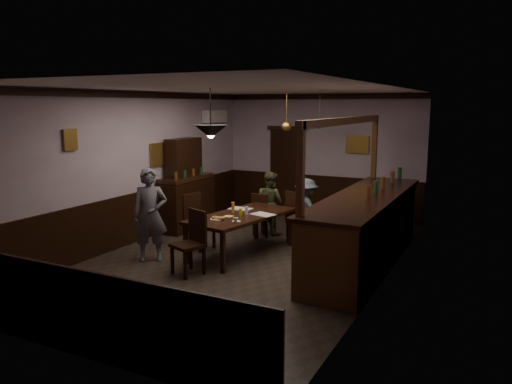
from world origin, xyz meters
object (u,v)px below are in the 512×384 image
Objects in this scene: pendant_brass_mid at (286,127)px; chair_far_right at (298,215)px; chair_near at (192,239)px; person_seated_left at (270,203)px; coffee_cup at (236,220)px; pendant_brass_far at (319,124)px; dining_table at (241,218)px; bar_counter at (365,227)px; sideboard at (186,193)px; person_standing at (150,215)px; chair_far_left at (262,213)px; person_seated_right at (306,209)px; chair_side at (197,219)px; pendant_iron at (211,132)px; soda_can at (241,212)px.

chair_far_right is at bearing -31.98° from pendant_brass_mid.
pendant_brass_mid is at bearing 100.40° from chair_near.
person_seated_left is 2.26m from coffee_cup.
pendant_brass_far is at bearing -64.76° from chair_far_right.
person_seated_left is (-0.18, 1.60, -0.01)m from dining_table.
pendant_brass_far reaches higher than coffee_cup.
sideboard is at bearing 170.90° from bar_counter.
person_seated_left reaches higher than coffee_cup.
pendant_brass_mid reaches higher than person_standing.
dining_table is 1.74× the size of person_seated_left.
chair_far_left is 2.41m from pendant_brass_far.
chair_far_right is 1.29× the size of pendant_brass_far.
person_seated_right is (1.96, 2.50, -0.19)m from person_standing.
dining_table is 1.61m from person_seated_left.
person_seated_left is at bearing -8.65° from chair_far_right.
chair_far_right reaches higher than coffee_cup.
coffee_cup is (-0.49, -2.07, 0.16)m from person_seated_right.
chair_side reaches higher than dining_table.
dining_table is 2.85× the size of pendant_iron.
chair_side is 3.17m from bar_counter.
soda_can is at bearing 116.36° from person_seated_left.
soda_can is at bearing 83.18° from chair_far_right.
sideboard is at bearing 75.47° from person_standing.
pendant_brass_mid is 1.00× the size of pendant_brass_far.
pendant_brass_mid reaches higher than chair_far_left.
person_seated_right is at bearing -170.63° from person_seated_left.
chair_far_left is 0.95m from person_seated_right.
sideboard is 2.47× the size of pendant_brass_far.
person_seated_left reaches higher than chair_side.
bar_counter is at bearing 13.27° from dining_table.
dining_table is at bearing -99.62° from pendant_brass_far.
pendant_iron is 1.01× the size of pendant_brass_mid.
chair_side is 1.64m from sideboard.
pendant_brass_mid is at bearing 79.02° from dining_table.
pendant_iron is (1.11, 0.26, 1.46)m from person_standing.
pendant_iron is at bearing -100.58° from pendant_brass_mid.
person_seated_right reaches higher than dining_table.
person_standing is 20.62× the size of coffee_cup.
sideboard is (-0.79, 2.24, -0.02)m from person_standing.
person_seated_left is 0.30× the size of bar_counter.
person_standing is 1.53m from coffee_cup.
person_standing is at bearing -172.87° from chair_near.
person_seated_left is at bearing 34.03° from person_standing.
person_standing is 1.30× the size of person_seated_right.
dining_table is 2.24× the size of chair_near.
sideboard is (-2.75, -0.27, 0.17)m from person_seated_right.
person_seated_right is at bearing 69.28° from pendant_iron.
person_standing is 2.87m from person_seated_left.
bar_counter is 2.67m from pendant_brass_mid.
person_seated_left is 1.64× the size of pendant_iron.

